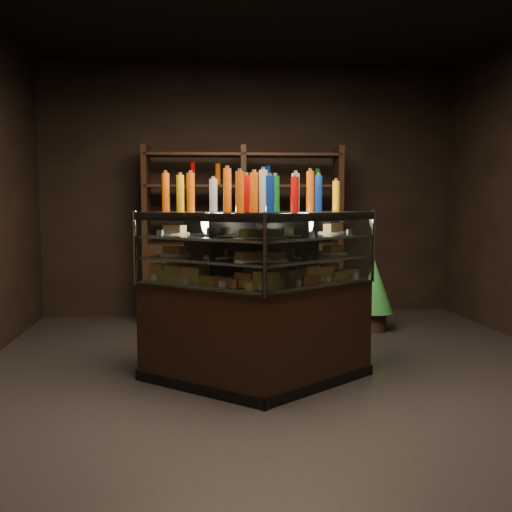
% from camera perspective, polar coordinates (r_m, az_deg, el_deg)
% --- Properties ---
extents(ground, '(5.00, 5.00, 0.00)m').
position_cam_1_polar(ground, '(4.71, 2.75, -11.52)').
color(ground, black).
rests_on(ground, ground).
extents(room_shell, '(5.02, 5.02, 3.01)m').
position_cam_1_polar(room_shell, '(4.54, 2.86, 12.63)').
color(room_shell, black).
rests_on(room_shell, ground).
extents(display_case, '(1.87, 1.23, 1.31)m').
position_cam_1_polar(display_case, '(4.33, 0.13, -6.98)').
color(display_case, black).
rests_on(display_case, ground).
extents(food_display, '(1.56, 0.83, 0.41)m').
position_cam_1_polar(food_display, '(4.24, 0.14, -0.11)').
color(food_display, '#C68747').
rests_on(food_display, display_case).
extents(bottles_top, '(1.39, 0.69, 0.30)m').
position_cam_1_polar(bottles_top, '(4.23, 0.14, 6.34)').
color(bottles_top, black).
rests_on(bottles_top, display_case).
extents(potted_conifer, '(0.40, 0.40, 0.86)m').
position_cam_1_polar(potted_conifer, '(6.18, 11.75, -2.89)').
color(potted_conifer, black).
rests_on(potted_conifer, ground).
extents(back_shelving, '(2.27, 0.54, 2.00)m').
position_cam_1_polar(back_shelving, '(6.56, -1.29, -1.23)').
color(back_shelving, black).
rests_on(back_shelving, ground).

